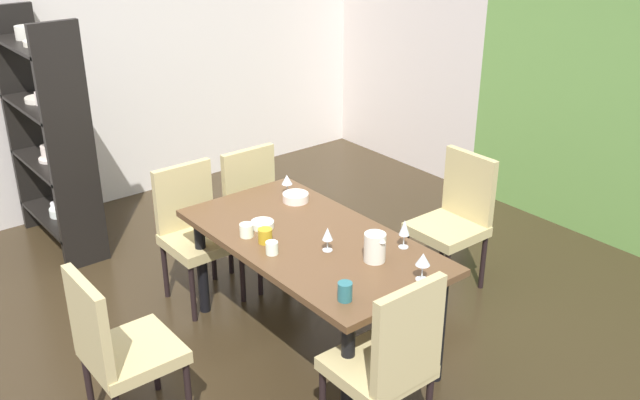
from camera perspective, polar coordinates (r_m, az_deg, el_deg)
ground_plane at (r=4.69m, az=-4.43°, el=-10.29°), size 5.24×5.77×0.02m
back_panel_interior at (r=7.09m, az=6.94°, el=13.07°), size 1.96×0.10×2.58m
left_interior_panel at (r=6.32m, az=-18.40°, el=10.69°), size 0.10×5.77×2.58m
dining_table at (r=4.21m, az=-0.71°, el=-4.10°), size 1.66×0.88×0.73m
chair_right_near at (r=3.52m, az=5.56°, el=-12.55°), size 0.44×0.44×0.99m
chair_head_far at (r=5.00m, az=10.79°, el=-1.21°), size 0.44×0.45×0.95m
chair_left_near at (r=4.84m, az=-10.01°, el=-2.17°), size 0.44×0.44×0.93m
chair_head_near at (r=3.76m, az=-15.94°, el=-11.15°), size 0.44×0.44×0.94m
chair_left_far at (r=5.08m, az=-4.88°, el=-0.59°), size 0.44×0.44×0.92m
display_shelf at (r=5.72m, az=-20.93°, el=4.98°), size 0.97×0.34×1.80m
wine_glass_north at (r=3.98m, az=0.60°, el=-2.78°), size 0.06×0.06×0.14m
wine_glass_corner at (r=4.03m, az=6.77°, el=-2.28°), size 0.06×0.06×0.17m
wine_glass_near_shelf at (r=3.72m, az=8.24°, el=-4.78°), size 0.08×0.08×0.16m
wine_glass_center at (r=4.70m, az=-2.66°, el=1.60°), size 0.07×0.07×0.14m
serving_bowl_right at (r=4.29m, az=-4.61°, el=-1.94°), size 0.14×0.14×0.04m
serving_bowl_west at (r=4.62m, az=-1.97°, el=0.22°), size 0.17×0.17×0.05m
cup_front at (r=4.18m, az=-5.90°, el=-2.42°), size 0.08×0.08×0.08m
cup_rear at (r=4.10m, az=-4.41°, el=-2.87°), size 0.08×0.08×0.09m
cup_east at (r=3.98m, az=-3.87°, el=-3.84°), size 0.07×0.07×0.07m
cup_left at (r=3.55m, az=2.01°, el=-7.33°), size 0.07×0.07×0.10m
pitcher_near_window at (r=3.89m, az=4.42°, el=-3.78°), size 0.13×0.12×0.17m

